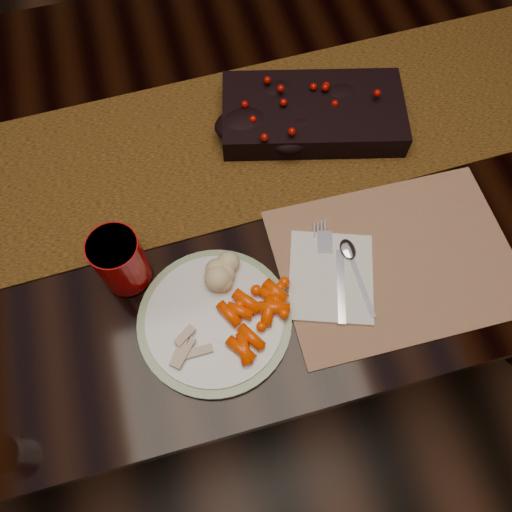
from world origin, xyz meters
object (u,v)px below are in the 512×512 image
object	(u,v)px
dining_table	(219,244)
napkin	(331,276)
mashed_potatoes	(222,271)
dinner_plate	(215,320)
centerpiece	(313,111)
placemat_main	(396,260)
red_cup	(120,261)
baby_carrots	(253,319)
turkey_shreds	(187,345)

from	to	relation	value
dining_table	napkin	bearing A→B (deg)	-63.91
napkin	mashed_potatoes	bearing A→B (deg)	-174.35
dinner_plate	napkin	xyz separation A→B (m)	(0.21, 0.02, -0.00)
dining_table	centerpiece	bearing A→B (deg)	5.63
placemat_main	dinner_plate	world-z (taller)	dinner_plate
napkin	placemat_main	bearing A→B (deg)	19.94
centerpiece	placemat_main	bearing A→B (deg)	-81.39
red_cup	dining_table	bearing A→B (deg)	48.60
placemat_main	mashed_potatoes	distance (m)	0.30
placemat_main	napkin	xyz separation A→B (m)	(-0.12, -0.00, 0.01)
dining_table	placemat_main	bearing A→B (deg)	-48.40
baby_carrots	napkin	bearing A→B (deg)	16.91
placemat_main	red_cup	world-z (taller)	red_cup
placemat_main	red_cup	bearing A→B (deg)	169.29
napkin	red_cup	bearing A→B (deg)	-176.75
placemat_main	napkin	world-z (taller)	napkin
dinner_plate	napkin	distance (m)	0.21
centerpiece	baby_carrots	distance (m)	0.43
dining_table	red_cup	distance (m)	0.51
centerpiece	placemat_main	distance (m)	0.33
mashed_potatoes	napkin	distance (m)	0.18
centerpiece	red_cup	xyz separation A→B (m)	(-0.40, -0.23, 0.02)
dining_table	centerpiece	size ratio (longest dim) A/B	5.24
mashed_potatoes	napkin	size ratio (longest dim) A/B	0.50
mashed_potatoes	dinner_plate	bearing A→B (deg)	-114.23
mashed_potatoes	dining_table	bearing A→B (deg)	83.60
centerpiece	dinner_plate	size ratio (longest dim) A/B	1.38
mashed_potatoes	red_cup	world-z (taller)	red_cup
turkey_shreds	red_cup	xyz separation A→B (m)	(-0.07, 0.15, 0.03)
napkin	dining_table	bearing A→B (deg)	135.45
placemat_main	mashed_potatoes	size ratio (longest dim) A/B	4.98
placemat_main	red_cup	size ratio (longest dim) A/B	3.62
dining_table	placemat_main	xyz separation A→B (m)	(0.27, -0.30, 0.38)
mashed_potatoes	turkey_shreds	distance (m)	0.13
napkin	baby_carrots	bearing A→B (deg)	-143.73
centerpiece	napkin	bearing A→B (deg)	-102.28
centerpiece	baby_carrots	world-z (taller)	centerpiece
dining_table	turkey_shreds	distance (m)	0.55
turkey_shreds	napkin	size ratio (longest dim) A/B	0.45
mashed_potatoes	red_cup	xyz separation A→B (m)	(-0.15, 0.05, 0.02)
placemat_main	red_cup	distance (m)	0.46
turkey_shreds	dining_table	bearing A→B (deg)	73.14
dinner_plate	napkin	world-z (taller)	dinner_plate
red_cup	mashed_potatoes	bearing A→B (deg)	-18.81
centerpiece	red_cup	distance (m)	0.46
napkin	red_cup	size ratio (longest dim) A/B	1.46
placemat_main	turkey_shreds	bearing A→B (deg)	-170.01
centerpiece	dining_table	bearing A→B (deg)	-174.37
centerpiece	mashed_potatoes	distance (m)	0.37
centerpiece	baby_carrots	xyz separation A→B (m)	(-0.22, -0.37, -0.01)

